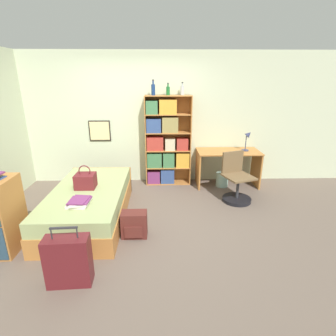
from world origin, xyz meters
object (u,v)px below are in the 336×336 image
Objects in this scene: desk at (228,161)px; desk_chair at (236,186)px; waste_bin at (222,179)px; bottle_brown at (168,90)px; bottle_clear at (182,90)px; handbag at (86,181)px; suitcase at (68,261)px; book_stack_on_bed at (79,202)px; desk_lamp at (248,137)px; bottle_green at (153,89)px; bookcase at (165,143)px; backpack at (134,225)px; bed at (90,203)px.

desk is 0.75m from desk_chair.
desk_chair is at bearing -81.40° from waste_bin.
bottle_clear is (0.27, 0.04, 0.01)m from bottle_brown.
handbag is 0.53× the size of suitcase.
book_stack_on_bed is at bearing -122.42° from bottle_brown.
desk is (2.32, 2.69, 0.23)m from suitcase.
desk is 0.61m from desk_lamp.
bottle_green reaches higher than waste_bin.
bookcase is 2.06× the size of desk_chair.
suitcase is at bearing -82.35° from book_stack_on_bed.
bottle_brown reaches higher than backpack.
backpack is at bearing 55.42° from suitcase.
bottle_clear is at bearing 64.14° from suitcase.
bed is 2.67m from bottle_clear.
book_stack_on_bed is at bearing -143.31° from waste_bin.
bed is 5.66× the size of handbag.
backpack is at bearing -97.15° from bottle_green.
suitcase is at bearing -84.21° from bed.
bed is 0.93m from backpack.
suitcase reaches higher than waste_bin.
bed is 1.96m from bookcase.
bed is 2.98× the size of suitcase.
desk is (2.46, 1.27, 0.27)m from bed.
bottle_green is 2.03m from desk.
desk is 1.42× the size of desk_chair.
bottle_clear is at bearing 168.45° from desk.
waste_bin is at bearing 47.37° from backpack.
bottle_green is at bearing 175.63° from desk.
suitcase is 0.79× the size of desk_chair.
book_stack_on_bed is 2.67m from bottle_brown.
bottle_green is 2.34m from desk_chair.
desk_lamp reaches higher than handbag.
backpack is at bearing -133.42° from desk.
bottle_clear is 0.64× the size of backpack.
bottle_green is 1.28× the size of bottle_brown.
desk is at bearing -6.73° from bookcase.
desk_chair reaches higher than desk.
handbag is at bearing -127.38° from bottle_green.
desk_lamp is at bearing 41.25° from backpack.
bed is 7.27× the size of bottle_green.
desk_lamp is at bearing 2.05° from desk.
bottle_clear reaches higher than backpack.
desk is 2.52m from backpack.
book_stack_on_bed is 3.37m from desk_lamp.
handbag is at bearing 96.23° from book_stack_on_bed.
desk is at bearing 27.26° from bed.
bookcase is 1.63m from desk_lamp.
desk_lamp is 1.12× the size of backpack.
suitcase is at bearing -139.55° from desk_chair.
bookcase reaches higher than desk.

